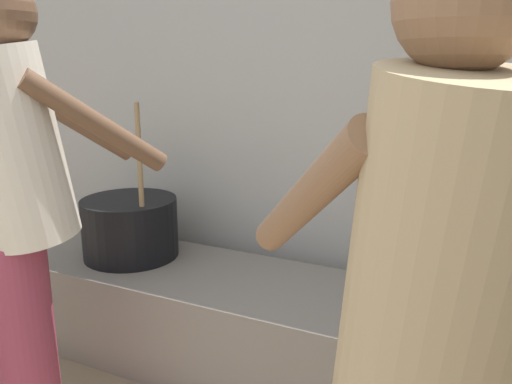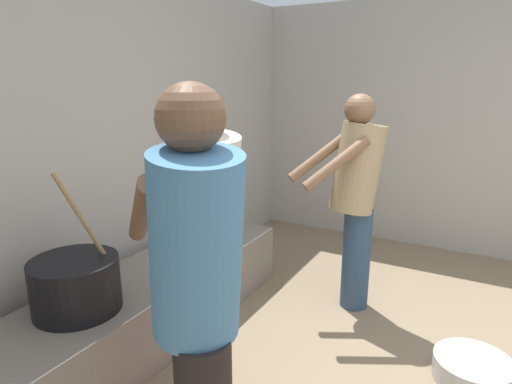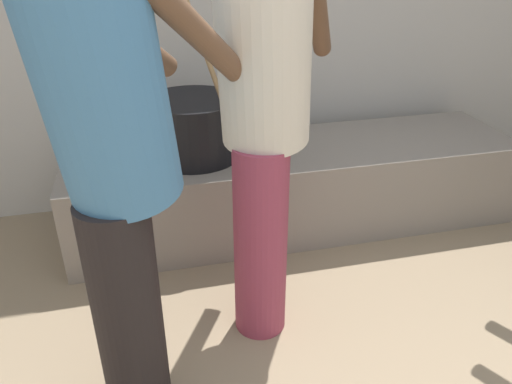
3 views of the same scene
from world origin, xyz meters
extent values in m
cube|color=slate|center=(0.11, 2.03, 0.22)|extent=(2.31, 0.60, 0.44)
cylinder|color=black|center=(-0.41, 2.05, 0.58)|extent=(0.46, 0.46, 0.29)
cylinder|color=#937047|center=(-0.33, 2.05, 0.92)|extent=(0.18, 0.21, 0.51)
cylinder|color=#8C3347|center=(-0.26, 1.29, 0.39)|extent=(0.20, 0.20, 0.78)
cylinder|color=beige|center=(-0.25, 1.32, 1.09)|extent=(0.44, 0.48, 0.66)
cylinder|color=brown|center=(-0.02, 1.47, 1.16)|extent=(0.28, 0.45, 0.36)
cylinder|color=brown|center=(-0.26, 1.59, 1.16)|extent=(0.28, 0.45, 0.36)
cylinder|color=black|center=(-0.74, 0.98, 0.39)|extent=(0.20, 0.20, 0.79)
cylinder|color=teal|center=(-0.72, 1.01, 1.10)|extent=(0.48, 0.49, 0.67)
cylinder|color=brown|center=(-0.47, 1.11, 1.17)|extent=(0.36, 0.41, 0.36)
cylinder|color=brown|center=(-0.67, 1.28, 1.17)|extent=(0.36, 0.41, 0.36)
camera|label=1|loc=(1.17, 0.20, 1.35)|focal=35.76mm
camera|label=2|loc=(-1.78, 0.20, 1.64)|focal=30.63mm
camera|label=3|loc=(-0.64, -0.20, 1.42)|focal=34.74mm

